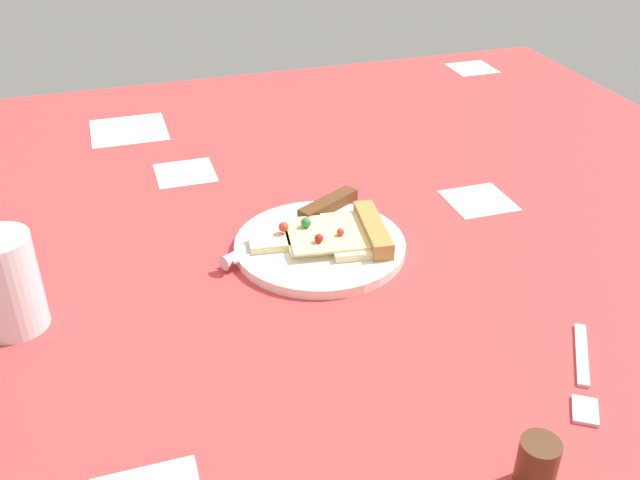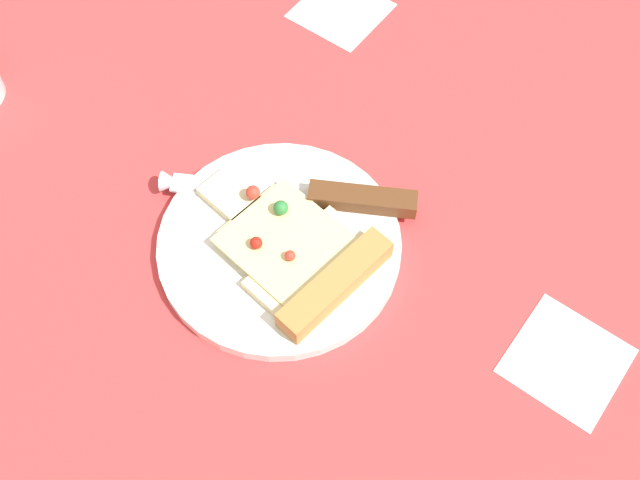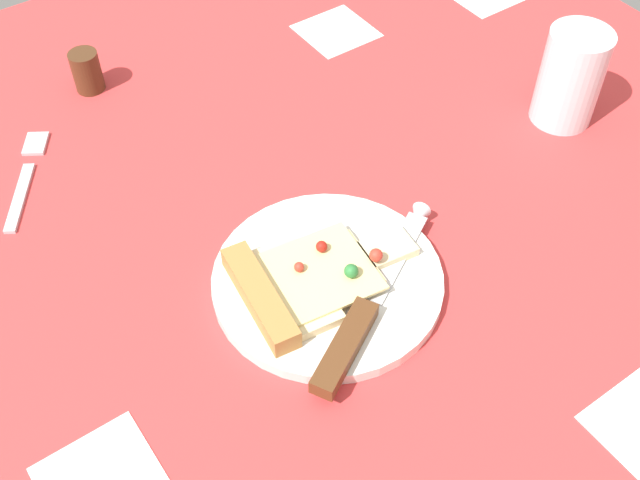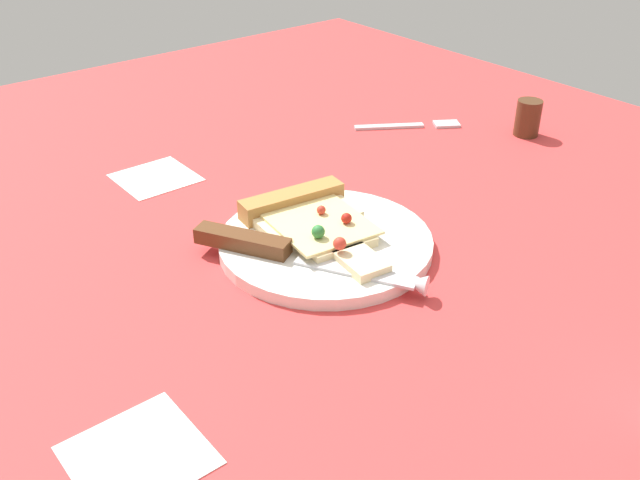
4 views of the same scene
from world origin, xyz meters
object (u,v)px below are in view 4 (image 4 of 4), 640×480
Objects in this scene: knife at (284,251)px; pepper_shaker at (529,118)px; fork at (413,124)px; plate at (326,243)px; pizza_slice at (313,220)px.

pepper_shaker is (6.04, -46.86, 0.62)cm from knife.
knife is at bearing -30.75° from fork.
pepper_shaker is at bearing -82.11° from plate.
pepper_shaker reaches higher than plate.
pepper_shaker reaches higher than pizza_slice.
pizza_slice reaches higher than fork.
pizza_slice is 41.14cm from pepper_shaker.
pizza_slice is at bearing 176.52° from knife.
fork is (18.36, -36.71, -1.50)cm from knife.
fork is at bearing 177.31° from knife.
pepper_shaker reaches higher than knife.
fork is at bearing -145.74° from pizza_slice.
knife reaches higher than plate.
plate is at bearing 97.89° from pepper_shaker.
fork is (18.05, -31.18, -0.25)cm from plate.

